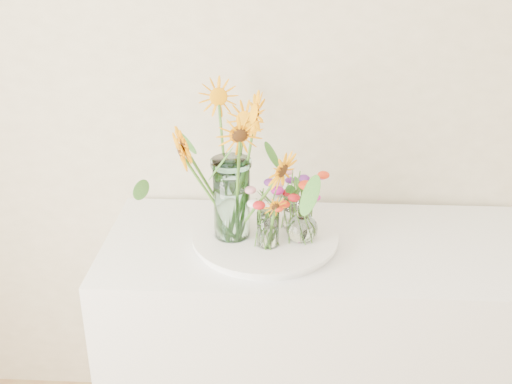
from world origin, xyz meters
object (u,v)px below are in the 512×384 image
(mason_jar, at_px, (232,199))
(small_vase_b, at_px, (302,220))
(tray, at_px, (265,240))
(small_vase_a, at_px, (268,229))
(small_vase_c, at_px, (292,213))
(counter, at_px, (316,355))

(mason_jar, xyz_separation_m, small_vase_b, (0.22, -0.01, -0.06))
(tray, xyz_separation_m, small_vase_a, (0.01, -0.06, 0.07))
(small_vase_c, bearing_deg, tray, -140.42)
(counter, distance_m, small_vase_c, 0.54)
(tray, bearing_deg, small_vase_b, -7.39)
(tray, bearing_deg, small_vase_c, 39.58)
(small_vase_b, relative_size, small_vase_c, 1.37)
(small_vase_a, bearing_deg, small_vase_c, 59.44)
(small_vase_a, relative_size, small_vase_c, 1.11)
(small_vase_a, bearing_deg, small_vase_b, 21.53)
(counter, bearing_deg, small_vase_c, 149.41)
(mason_jar, xyz_separation_m, small_vase_c, (0.19, 0.07, -0.08))
(counter, height_order, small_vase_c, small_vase_c)
(mason_jar, bearing_deg, counter, 2.93)
(small_vase_a, xyz_separation_m, small_vase_c, (0.07, 0.13, -0.01))
(small_vase_c, bearing_deg, small_vase_a, -120.56)
(small_vase_c, bearing_deg, counter, -30.59)
(counter, bearing_deg, small_vase_b, -155.87)
(small_vase_c, bearing_deg, mason_jar, -159.60)
(tray, relative_size, mason_jar, 1.66)
(counter, xyz_separation_m, mason_jar, (-0.29, -0.01, 0.61))
(mason_jar, bearing_deg, tray, 0.44)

